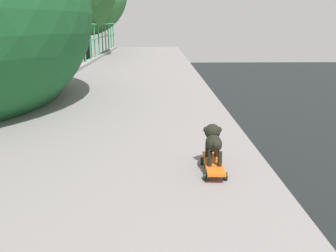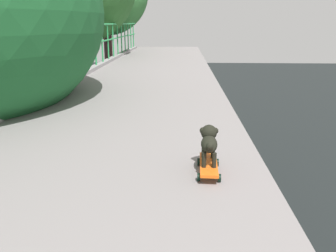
# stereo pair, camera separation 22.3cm
# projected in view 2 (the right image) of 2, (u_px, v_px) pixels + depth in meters

# --- Properties ---
(city_bus) EXTENTS (2.52, 10.43, 3.52)m
(city_bus) POSITION_uv_depth(u_px,v_px,m) (4.00, 107.00, 19.41)
(city_bus) COLOR navy
(city_bus) RESTS_ON ground
(toy_skateboard) EXTENTS (0.20, 0.48, 0.09)m
(toy_skateboard) POSITION_uv_depth(u_px,v_px,m) (209.00, 165.00, 2.79)
(toy_skateboard) COLOR orange
(toy_skateboard) RESTS_ON overpass_deck
(small_dog) EXTENTS (0.16, 0.38, 0.29)m
(small_dog) POSITION_uv_depth(u_px,v_px,m) (209.00, 141.00, 2.80)
(small_dog) COLOR black
(small_dog) RESTS_ON toy_skateboard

